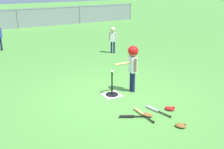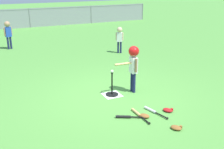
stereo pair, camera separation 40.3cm
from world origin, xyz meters
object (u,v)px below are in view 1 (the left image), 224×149
Objects in this scene: spare_bat_silver at (155,110)px; fielder_deep_left at (113,36)px; baseball_on_tee at (112,71)px; glove_tossed_aside at (148,115)px; spare_bat_black at (130,116)px; glove_near_bats at (170,108)px; glove_by_plate at (181,126)px; spare_bat_wood at (141,113)px; batting_tee at (112,92)px; batter_child at (133,59)px.

fielder_deep_left is at bearing 70.99° from spare_bat_silver.
baseball_on_tee reaches higher than glove_tossed_aside.
spare_bat_black is 0.99m from glove_near_bats.
glove_near_bats is (0.98, -0.13, 0.01)m from spare_bat_black.
spare_bat_black is (-0.65, 0.01, 0.00)m from spare_bat_silver.
glove_near_bats is at bearing 65.56° from glove_by_plate.
fielder_deep_left is 5.34m from spare_bat_wood.
batting_tee is at bearing 82.87° from baseball_on_tee.
fielder_deep_left reaches higher than glove_near_bats.
glove_near_bats reaches higher than spare_bat_silver.
batting_tee reaches higher than spare_bat_black.
glove_tossed_aside is at bearing -109.59° from batter_child.
spare_bat_black is at bearing -115.56° from fielder_deep_left.
baseball_on_tee is 1.41m from spare_bat_black.
batter_child is 2.07× the size of spare_bat_black.
batter_child reaches higher than spare_bat_black.
glove_tossed_aside is (0.07, -0.15, 0.01)m from spare_bat_wood.
fielder_deep_left is 5.24m from spare_bat_silver.
glove_by_plate and glove_tossed_aside have the same top height.
spare_bat_silver is at bearing -109.01° from fielder_deep_left.
glove_near_bats is (0.33, -0.12, 0.01)m from spare_bat_silver.
spare_bat_silver is at bearing -3.34° from spare_bat_wood.
batter_child is at bearing 70.41° from glove_tossed_aside.
glove_by_plate is at bearing -94.95° from batter_child.
glove_near_bats is at bearing -20.92° from spare_bat_silver.
glove_by_plate is (-0.18, -2.04, -0.84)m from batter_child.
spare_bat_silver is at bearing 159.08° from glove_near_bats.
batting_tee is at bearing 117.63° from glove_near_bats.
batter_child reaches higher than spare_bat_wood.
baseball_on_tee is (-0.00, -0.00, 0.54)m from batting_tee.
spare_bat_silver is 0.32m from glove_tossed_aside.
glove_by_plate is 0.76m from glove_tossed_aside.
batting_tee is 2.22× the size of glove_by_plate.
baseball_on_tee is 0.13× the size of spare_bat_black.
batter_child is 4.51× the size of glove_tossed_aside.
fielder_deep_left is 3.83× the size of glove_tossed_aside.
fielder_deep_left reaches higher than batting_tee.
spare_bat_silver is at bearing -72.52° from batting_tee.
batter_child is 1.80× the size of spare_bat_silver.
batter_child is at bearing 95.96° from glove_near_bats.
glove_near_bats is at bearing -105.18° from fielder_deep_left.
glove_by_plate is at bearing -106.36° from fielder_deep_left.
spare_bat_silver is at bearing 90.67° from glove_by_plate.
fielder_deep_left is at bearing 68.51° from glove_tossed_aside.
glove_near_bats is at bearing -62.37° from baseball_on_tee.
spare_bat_wood is 2.66× the size of glove_tossed_aside.
fielder_deep_left is at bearing 73.64° from glove_by_plate.
glove_near_bats and glove_tossed_aside have the same top height.
baseball_on_tee is at bearing 101.02° from glove_by_plate.
baseball_on_tee is 0.10× the size of spare_bat_wood.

